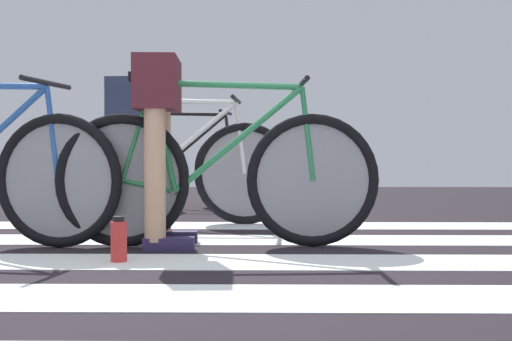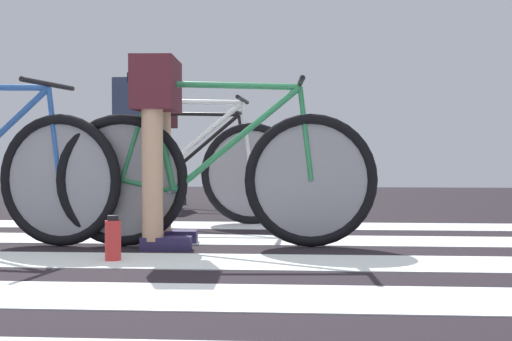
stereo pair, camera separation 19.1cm
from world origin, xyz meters
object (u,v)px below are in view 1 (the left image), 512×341
at_px(bicycle_4_of_4, 178,165).
at_px(water_bottle, 119,240).
at_px(cyclist_1_of_4, 159,125).
at_px(cyclist_3_of_4, 129,130).
at_px(cyclist_4_of_4, 146,136).
at_px(bicycle_1_of_4, 217,175).
at_px(bicycle_3_of_4, 172,170).

height_order(bicycle_4_of_4, water_bottle, bicycle_4_of_4).
distance_m(cyclist_1_of_4, water_bottle, 0.74).
bearing_deg(water_bottle, cyclist_3_of_4, 100.03).
relative_size(cyclist_3_of_4, cyclist_4_of_4, 1.00).
height_order(bicycle_1_of_4, cyclist_3_of_4, cyclist_3_of_4).
bearing_deg(bicycle_4_of_4, bicycle_1_of_4, -70.79).
distance_m(bicycle_1_of_4, water_bottle, 0.71).
bearing_deg(bicycle_3_of_4, cyclist_4_of_4, 109.20).
xyz_separation_m(cyclist_4_of_4, water_bottle, (0.45, -3.21, -0.56)).
distance_m(cyclist_1_of_4, bicycle_3_of_4, 1.18).
height_order(cyclist_3_of_4, water_bottle, cyclist_3_of_4).
relative_size(cyclist_1_of_4, water_bottle, 4.72).
height_order(cyclist_1_of_4, cyclist_4_of_4, cyclist_4_of_4).
xyz_separation_m(cyclist_3_of_4, water_bottle, (0.29, -1.65, -0.56)).
xyz_separation_m(bicycle_1_of_4, water_bottle, (-0.42, -0.50, -0.28)).
xyz_separation_m(bicycle_1_of_4, bicycle_4_of_4, (-0.56, 2.67, 0.00)).
bearing_deg(cyclist_4_of_4, cyclist_3_of_4, -76.90).
bearing_deg(cyclist_4_of_4, water_bottle, -74.68).
xyz_separation_m(bicycle_1_of_4, cyclist_4_of_4, (-0.87, 2.71, 0.28)).
xyz_separation_m(cyclist_1_of_4, bicycle_4_of_4, (-0.25, 2.69, -0.27)).
bearing_deg(cyclist_3_of_4, cyclist_1_of_4, -68.26).
xyz_separation_m(bicycle_4_of_4, cyclist_4_of_4, (-0.31, 0.04, 0.28)).
relative_size(bicycle_3_of_4, water_bottle, 8.11).
bearing_deg(cyclist_1_of_4, bicycle_4_of_4, 92.72).
bearing_deg(bicycle_1_of_4, cyclist_1_of_4, -180.00).
bearing_deg(cyclist_3_of_4, bicycle_3_of_4, 0.00).
height_order(bicycle_3_of_4, water_bottle, bicycle_3_of_4).
bearing_deg(bicycle_4_of_4, bicycle_3_of_4, -76.72).
height_order(cyclist_1_of_4, bicycle_4_of_4, cyclist_1_of_4).
distance_m(bicycle_3_of_4, cyclist_3_of_4, 0.42).
relative_size(bicycle_1_of_4, cyclist_4_of_4, 1.70).
bearing_deg(cyclist_1_of_4, cyclist_4_of_4, 98.97).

